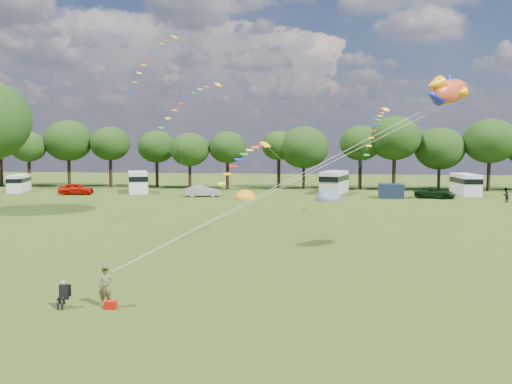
# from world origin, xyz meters

# --- Properties ---
(ground_plane) EXTENTS (180.00, 180.00, 0.00)m
(ground_plane) POSITION_xyz_m (0.00, 0.00, 0.00)
(ground_plane) COLOR black
(ground_plane) RESTS_ON ground
(tree_line) EXTENTS (102.98, 10.98, 10.27)m
(tree_line) POSITION_xyz_m (5.30, 54.99, 6.35)
(tree_line) COLOR black
(tree_line) RESTS_ON ground
(car_a) EXTENTS (4.58, 2.04, 1.49)m
(car_a) POSITION_xyz_m (-27.14, 43.94, 0.75)
(car_a) COLOR #BA0F04
(car_a) RESTS_ON ground
(car_b) EXTENTS (4.27, 2.39, 1.42)m
(car_b) POSITION_xyz_m (-10.51, 43.33, 0.71)
(car_b) COLOR #979CA1
(car_b) RESTS_ON ground
(car_d) EXTENTS (5.30, 3.35, 1.34)m
(car_d) POSITION_xyz_m (17.77, 44.41, 0.67)
(car_d) COLOR black
(car_d) RESTS_ON ground
(campervan_a) EXTENTS (3.02, 5.06, 2.32)m
(campervan_a) POSITION_xyz_m (-36.50, 46.90, 1.25)
(campervan_a) COLOR silver
(campervan_a) RESTS_ON ground
(campervan_b) EXTENTS (4.23, 6.19, 2.80)m
(campervan_b) POSITION_xyz_m (-20.18, 47.67, 1.50)
(campervan_b) COLOR silver
(campervan_b) RESTS_ON ground
(campervan_c) EXTENTS (4.07, 6.41, 2.91)m
(campervan_c) POSITION_xyz_m (5.83, 49.08, 1.57)
(campervan_c) COLOR silver
(campervan_c) RESTS_ON ground
(campervan_d) EXTENTS (2.91, 5.70, 2.69)m
(campervan_d) POSITION_xyz_m (22.47, 48.97, 1.44)
(campervan_d) COLOR silver
(campervan_d) RESTS_ON ground
(tent_orange) EXTENTS (2.81, 3.08, 2.20)m
(tent_orange) POSITION_xyz_m (-4.93, 41.11, 0.02)
(tent_orange) COLOR orange
(tent_orange) RESTS_ON ground
(tent_greyblue) EXTENTS (3.23, 3.54, 2.40)m
(tent_greyblue) POSITION_xyz_m (4.99, 40.75, 0.02)
(tent_greyblue) COLOR slate
(tent_greyblue) RESTS_ON ground
(awning_navy) EXTENTS (2.85, 2.34, 1.74)m
(awning_navy) POSITION_xyz_m (12.53, 44.05, 0.87)
(awning_navy) COLOR #141F32
(awning_navy) RESTS_ON ground
(kite_flyer) EXTENTS (0.66, 0.47, 1.72)m
(kite_flyer) POSITION_xyz_m (-5.35, -2.76, 0.86)
(kite_flyer) COLOR brown
(kite_flyer) RESTS_ON ground
(camp_chair) EXTENTS (0.62, 0.64, 1.20)m
(camp_chair) POSITION_xyz_m (-7.07, -3.13, 0.72)
(camp_chair) COLOR #99999E
(camp_chair) RESTS_ON ground
(kite_bag) EXTENTS (0.49, 0.33, 0.35)m
(kite_bag) POSITION_xyz_m (-5.01, -3.13, 0.17)
(kite_bag) COLOR #B51207
(kite_bag) RESTS_ON ground
(fish_kite) EXTENTS (3.50, 3.54, 2.11)m
(fish_kite) POSITION_xyz_m (10.98, 8.08, 9.92)
(fish_kite) COLOR red
(fish_kite) RESTS_ON ground
(streamer_kite_a) EXTENTS (3.29, 5.63, 5.77)m
(streamer_kite_a) POSITION_xyz_m (-10.97, 25.28, 14.85)
(streamer_kite_a) COLOR #E7B009
(streamer_kite_a) RESTS_ON ground
(streamer_kite_b) EXTENTS (4.20, 4.64, 3.77)m
(streamer_kite_b) POSITION_xyz_m (-5.95, 18.54, 10.46)
(streamer_kite_b) COLOR #EBBC00
(streamer_kite_b) RESTS_ON ground
(streamer_kite_c) EXTENTS (3.24, 5.03, 2.83)m
(streamer_kite_c) POSITION_xyz_m (-1.19, 13.89, 6.02)
(streamer_kite_c) COLOR #FAB500
(streamer_kite_c) RESTS_ON ground
(walker_a) EXTENTS (0.94, 0.90, 1.67)m
(walker_a) POSITION_xyz_m (24.88, 40.91, 0.83)
(walker_a) COLOR black
(walker_a) RESTS_ON ground
(streamer_kite_d) EXTENTS (2.65, 5.01, 4.27)m
(streamer_kite_d) POSITION_xyz_m (8.95, 25.40, 8.55)
(streamer_kite_d) COLOR yellow
(streamer_kite_d) RESTS_ON ground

